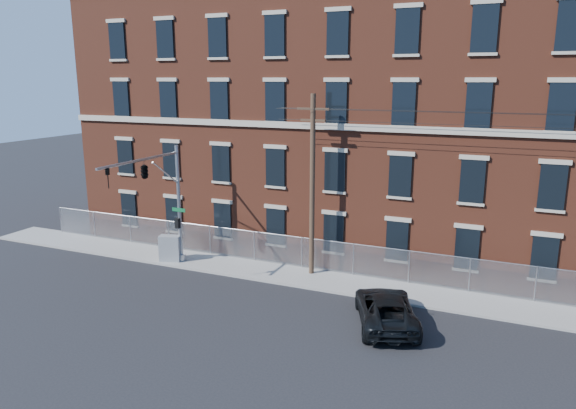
% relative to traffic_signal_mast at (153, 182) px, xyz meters
% --- Properties ---
extents(ground, '(140.00, 140.00, 0.00)m').
position_rel_traffic_signal_mast_xyz_m(ground, '(6.00, -2.18, -5.39)').
color(ground, black).
rests_on(ground, ground).
extents(sidewalk, '(65.00, 3.00, 0.12)m').
position_rel_traffic_signal_mast_xyz_m(sidewalk, '(18.00, 2.82, -5.33)').
color(sidewalk, '#999691').
rests_on(sidewalk, ground).
extents(mill_building, '(55.30, 14.32, 16.30)m').
position_rel_traffic_signal_mast_xyz_m(mill_building, '(18.00, 11.75, 2.76)').
color(mill_building, maroon).
rests_on(mill_building, ground).
extents(chain_link_fence, '(59.06, 0.06, 1.85)m').
position_rel_traffic_signal_mast_xyz_m(chain_link_fence, '(18.00, 4.12, -4.33)').
color(chain_link_fence, '#A5A8AD').
rests_on(chain_link_fence, ground).
extents(traffic_signal_mast, '(0.90, 6.75, 7.00)m').
position_rel_traffic_signal_mast_xyz_m(traffic_signal_mast, '(0.00, 0.00, 0.00)').
color(traffic_signal_mast, '#9EA0A5').
rests_on(traffic_signal_mast, ground).
extents(utility_pole_near, '(1.80, 0.28, 10.00)m').
position_rel_traffic_signal_mast_xyz_m(utility_pole_near, '(8.00, 3.42, -0.05)').
color(utility_pole_near, '#463123').
rests_on(utility_pole_near, ground).
extents(pickup_truck, '(4.19, 5.84, 1.48)m').
position_rel_traffic_signal_mast_xyz_m(pickup_truck, '(13.31, -1.07, -4.65)').
color(pickup_truck, black).
rests_on(pickup_truck, ground).
extents(utility_cabinet, '(1.38, 0.95, 1.57)m').
position_rel_traffic_signal_mast_xyz_m(utility_cabinet, '(-0.59, 2.02, -4.49)').
color(utility_cabinet, gray).
rests_on(utility_cabinet, sidewalk).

